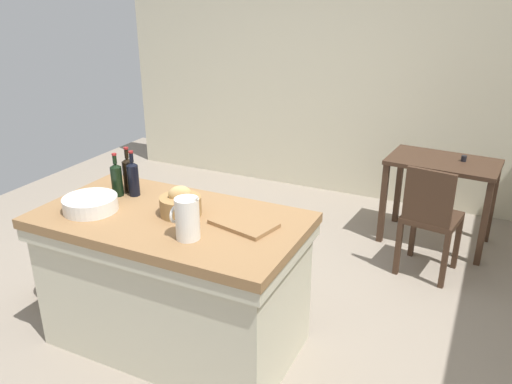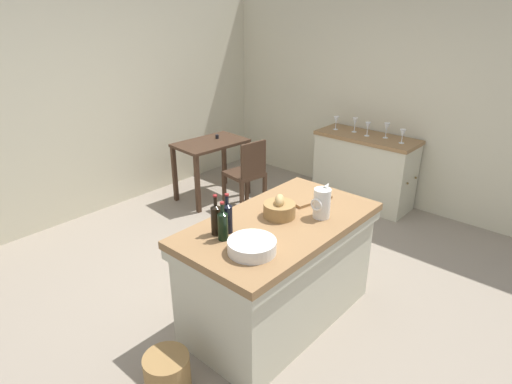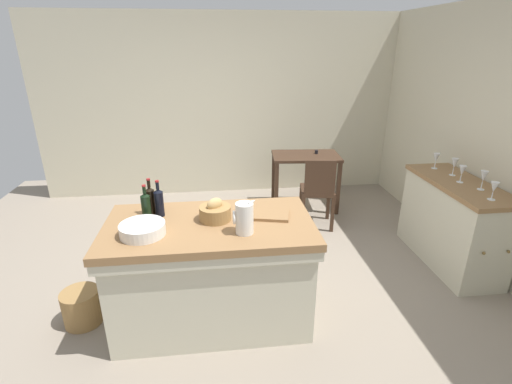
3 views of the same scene
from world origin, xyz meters
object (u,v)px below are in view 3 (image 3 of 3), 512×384
at_px(wine_bottle_green, 146,205).
at_px(wine_glass_right, 454,164).
at_px(wash_bowl, 143,229).
at_px(wine_bottle_dark, 159,202).
at_px(wine_glass_left, 484,177).
at_px(writing_desk, 306,164).
at_px(cutting_board, 266,214).
at_px(wine_glass_far_right, 436,158).
at_px(pitcher, 244,218).
at_px(wicker_hamper, 82,307).
at_px(wooden_chair, 318,190).
at_px(wine_glass_far_left, 494,188).
at_px(side_cabinet, 453,223).
at_px(island_table, 212,268).
at_px(wine_bottle_amber, 150,200).
at_px(wine_glass_middle, 462,171).
at_px(bread_basket, 215,212).

bearing_deg(wine_bottle_green, wine_glass_right, 13.06).
bearing_deg(wash_bowl, wine_bottle_dark, 74.61).
distance_m(wine_bottle_green, wine_glass_left, 3.03).
relative_size(writing_desk, wine_glass_left, 5.13).
height_order(cutting_board, wine_glass_right, wine_glass_right).
xyz_separation_m(wine_glass_left, wine_glass_far_right, (-0.07, 0.66, -0.01)).
xyz_separation_m(pitcher, wicker_hamper, (-1.34, 0.26, -0.87)).
bearing_deg(wooden_chair, writing_desk, 90.77).
xyz_separation_m(wine_bottle_green, wine_glass_far_left, (2.94, 0.04, -0.00)).
bearing_deg(wine_bottle_dark, wine_glass_left, 4.48).
relative_size(wine_bottle_green, wine_glass_left, 1.55).
bearing_deg(wooden_chair, cutting_board, -120.06).
bearing_deg(wash_bowl, side_cabinet, 14.20).
bearing_deg(island_table, wine_bottle_amber, 155.15).
height_order(wine_glass_middle, wine_glass_far_right, same).
distance_m(side_cabinet, wine_glass_far_left, 0.72).
xyz_separation_m(wooden_chair, wine_glass_left, (1.23, -1.15, 0.52)).
relative_size(bread_basket, wine_glass_far_left, 1.49).
distance_m(wash_bowl, cutting_board, 0.95).
distance_m(bread_basket, wine_bottle_green, 0.54).
bearing_deg(side_cabinet, wine_glass_middle, 175.06).
relative_size(wine_glass_far_left, wine_glass_middle, 0.96).
xyz_separation_m(writing_desk, wine_bottle_green, (-1.78, -2.05, 0.37)).
distance_m(wooden_chair, pitcher, 2.10).
bearing_deg(wine_glass_left, wicker_hamper, -174.75).
distance_m(pitcher, wine_glass_far_right, 2.54).
bearing_deg(island_table, side_cabinet, 13.78).
relative_size(wine_bottle_green, wine_glass_far_right, 1.67).
xyz_separation_m(wine_bottle_dark, wine_glass_middle, (2.85, 0.44, -0.00)).
relative_size(island_table, wine_glass_far_right, 9.41).
height_order(side_cabinet, wine_glass_right, wine_glass_right).
bearing_deg(wine_glass_middle, island_table, -166.10).
bearing_deg(bread_basket, side_cabinet, 12.95).
bearing_deg(side_cabinet, wine_glass_left, -75.66).
height_order(bread_basket, wine_glass_middle, bread_basket).
bearing_deg(wine_bottle_green, writing_desk, 49.09).
height_order(island_table, pitcher, pitcher).
distance_m(wash_bowl, bread_basket, 0.55).
bearing_deg(cutting_board, bread_basket, -176.60).
distance_m(writing_desk, wine_glass_far_left, 2.35).
bearing_deg(wine_glass_far_left, wine_bottle_green, -179.20).
bearing_deg(wine_glass_middle, wicker_hamper, -171.30).
height_order(wine_glass_far_left, wine_glass_right, wine_glass_right).
xyz_separation_m(wine_glass_far_left, wine_glass_far_right, (-0.00, 0.89, 0.00)).
relative_size(island_table, writing_desk, 1.70).
distance_m(wine_bottle_dark, wine_glass_far_left, 2.85).
relative_size(cutting_board, wine_glass_middle, 2.08).
distance_m(bread_basket, wine_glass_left, 2.51).
xyz_separation_m(island_table, wine_bottle_dark, (-0.39, 0.17, 0.53)).
relative_size(cutting_board, wine_glass_left, 1.93).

